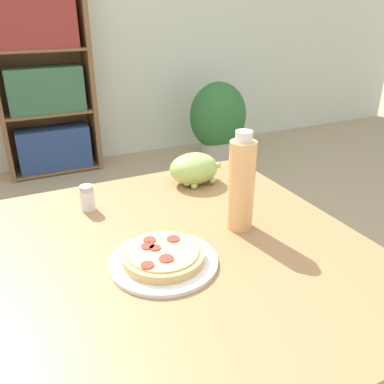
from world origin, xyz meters
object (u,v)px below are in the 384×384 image
salt_shaker (87,198)px  potted_plant_floor (218,120)px  drink_bottle (241,184)px  grape_bunch (194,169)px  bookshelf (45,87)px  pizza_on_plate (163,258)px

salt_shaker → potted_plant_floor: salt_shaker is taller
drink_bottle → salt_shaker: (-0.33, 0.27, -0.09)m
grape_bunch → potted_plant_floor: 2.26m
salt_shaker → potted_plant_floor: bearing=52.3°
bookshelf → grape_bunch: bearing=-85.3°
pizza_on_plate → potted_plant_floor: (1.41, 2.28, -0.39)m
drink_bottle → bookshelf: bearing=93.7°
bookshelf → potted_plant_floor: bookshelf is taller
pizza_on_plate → drink_bottle: drink_bottle is taller
pizza_on_plate → salt_shaker: salt_shaker is taller
salt_shaker → drink_bottle: bearing=-38.7°
potted_plant_floor → salt_shaker: bearing=-127.7°
grape_bunch → salt_shaker: size_ratio=2.25×
salt_shaker → bookshelf: bearing=85.8°
grape_bunch → salt_shaker: 0.35m
drink_bottle → bookshelf: size_ratio=0.18×
grape_bunch → bookshelf: (-0.18, 2.23, -0.09)m
pizza_on_plate → grape_bunch: 0.46m
pizza_on_plate → bookshelf: bearing=88.3°
grape_bunch → salt_shaker: bearing=-173.4°
grape_bunch → drink_bottle: (-0.02, -0.31, 0.07)m
pizza_on_plate → potted_plant_floor: pizza_on_plate is taller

